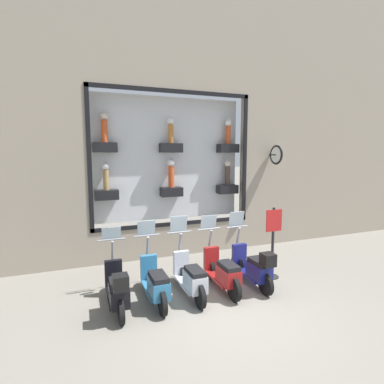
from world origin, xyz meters
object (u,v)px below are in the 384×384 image
(scooter_silver_2, at_px, (190,277))
(scooter_teal_3, at_px, (155,283))
(shop_sign_post, at_px, (273,240))
(scooter_navy_0, at_px, (254,267))
(scooter_black_4, at_px, (117,289))
(scooter_red_1, at_px, (223,272))

(scooter_silver_2, relative_size, scooter_teal_3, 1.00)
(scooter_teal_3, relative_size, shop_sign_post, 1.00)
(scooter_teal_3, distance_m, shop_sign_post, 3.16)
(scooter_navy_0, xyz_separation_m, scooter_black_4, (-0.01, 3.17, -0.01))
(scooter_navy_0, height_order, scooter_red_1, scooter_navy_0)
(scooter_teal_3, bearing_deg, scooter_red_1, -89.91)
(scooter_red_1, bearing_deg, scooter_silver_2, 90.03)
(scooter_silver_2, xyz_separation_m, shop_sign_post, (0.23, -2.31, 0.55))
(scooter_navy_0, height_order, scooter_black_4, scooter_navy_0)
(scooter_red_1, relative_size, shop_sign_post, 1.00)
(scooter_navy_0, bearing_deg, scooter_red_1, 85.52)
(scooter_navy_0, bearing_deg, scooter_teal_3, 88.57)
(scooter_red_1, height_order, scooter_teal_3, scooter_red_1)
(scooter_red_1, bearing_deg, scooter_black_4, 91.72)
(scooter_teal_3, bearing_deg, scooter_navy_0, -91.43)
(scooter_navy_0, bearing_deg, scooter_silver_2, 87.77)
(scooter_navy_0, bearing_deg, shop_sign_post, -68.33)
(scooter_black_4, xyz_separation_m, shop_sign_post, (0.30, -3.89, 0.52))
(scooter_silver_2, xyz_separation_m, scooter_black_4, (-0.07, 1.58, 0.02))
(scooter_navy_0, bearing_deg, scooter_black_4, 90.17)
(scooter_teal_3, relative_size, scooter_black_4, 1.00)
(scooter_red_1, xyz_separation_m, shop_sign_post, (0.23, -1.52, 0.54))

